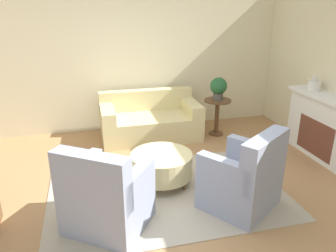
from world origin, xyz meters
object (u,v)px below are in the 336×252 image
at_px(ottoman_table, 161,164).
at_px(vase_mantel_near, 314,85).
at_px(side_table, 217,111).
at_px(potted_plant_on_side_table, 218,87).
at_px(armchair_right, 245,179).
at_px(couch, 150,121).
at_px(armchair_left, 105,198).

xyz_separation_m(ottoman_table, vase_mantel_near, (2.72, 0.56, 0.84)).
relative_size(side_table, potted_plant_on_side_table, 1.64).
bearing_deg(armchair_right, vase_mantel_near, 36.40).
height_order(couch, side_table, couch).
distance_m(ottoman_table, side_table, 2.12).
relative_size(armchair_left, vase_mantel_near, 4.91).
distance_m(vase_mantel_near, potted_plant_on_side_table, 1.61).
relative_size(couch, potted_plant_on_side_table, 4.29).
relative_size(couch, armchair_left, 1.63).
height_order(side_table, vase_mantel_near, vase_mantel_near).
xyz_separation_m(ottoman_table, side_table, (1.45, 1.53, 0.18)).
bearing_deg(armchair_left, vase_mantel_near, 21.34).
bearing_deg(ottoman_table, vase_mantel_near, 11.72).
relative_size(armchair_right, ottoman_table, 1.29).
distance_m(armchair_right, side_table, 2.43).
height_order(ottoman_table, potted_plant_on_side_table, potted_plant_on_side_table).
bearing_deg(potted_plant_on_side_table, vase_mantel_near, -37.17).
relative_size(couch, armchair_right, 1.63).
bearing_deg(vase_mantel_near, potted_plant_on_side_table, 142.83).
distance_m(armchair_left, side_table, 3.27).
xyz_separation_m(couch, potted_plant_on_side_table, (1.26, -0.21, 0.62)).
height_order(side_table, potted_plant_on_side_table, potted_plant_on_side_table).
bearing_deg(armchair_left, side_table, 46.03).
relative_size(armchair_right, side_table, 1.60).
relative_size(armchair_left, armchair_right, 1.00).
height_order(couch, armchair_left, armchair_left).
distance_m(ottoman_table, potted_plant_on_side_table, 2.20).
xyz_separation_m(armchair_left, side_table, (2.27, 2.35, 0.08)).
bearing_deg(potted_plant_on_side_table, side_table, -135.00).
height_order(ottoman_table, vase_mantel_near, vase_mantel_near).
relative_size(side_table, vase_mantel_near, 3.06).
xyz_separation_m(couch, armchair_left, (-1.01, -2.57, 0.08)).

